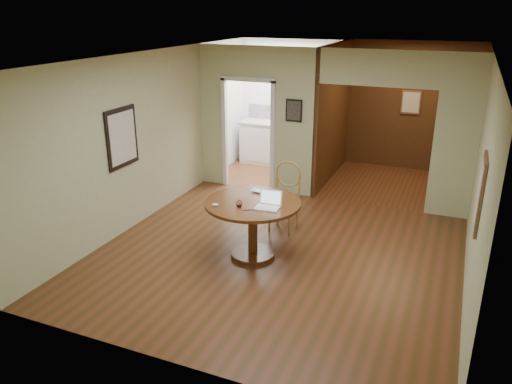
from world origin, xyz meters
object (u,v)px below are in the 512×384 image
at_px(chair, 285,193).
at_px(closed_laptop, 261,193).
at_px(dining_table, 253,216).
at_px(open_laptop, 269,203).

xyz_separation_m(chair, closed_laptop, (-0.11, -0.74, 0.23)).
bearing_deg(closed_laptop, dining_table, -80.44).
height_order(dining_table, open_laptop, open_laptop).
bearing_deg(closed_laptop, chair, 89.16).
relative_size(dining_table, open_laptop, 4.16).
bearing_deg(dining_table, chair, 84.31).
distance_m(open_laptop, closed_laptop, 0.50).
bearing_deg(chair, closed_laptop, -96.22).
height_order(chair, open_laptop, chair).
bearing_deg(dining_table, open_laptop, -18.36).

